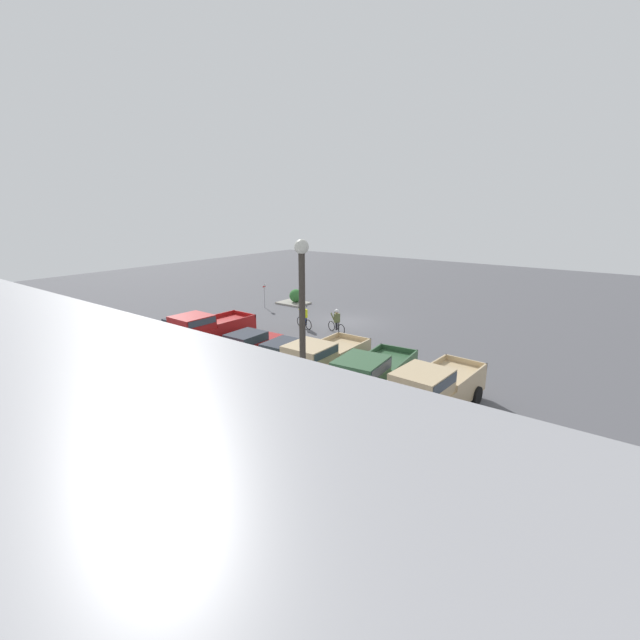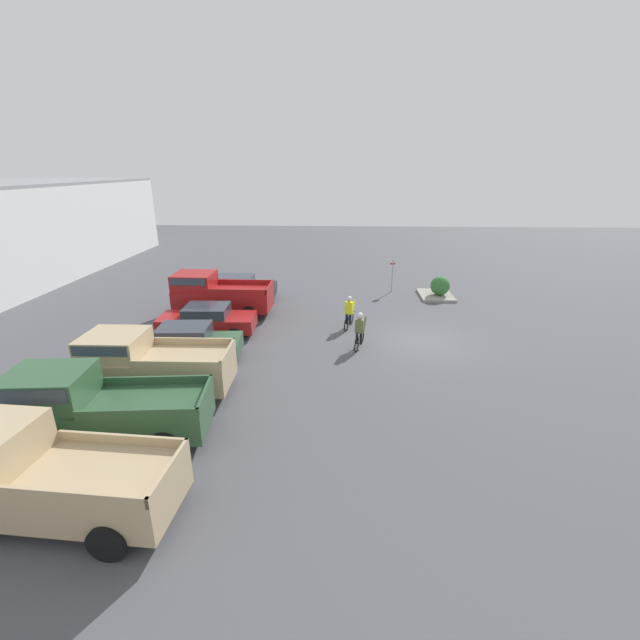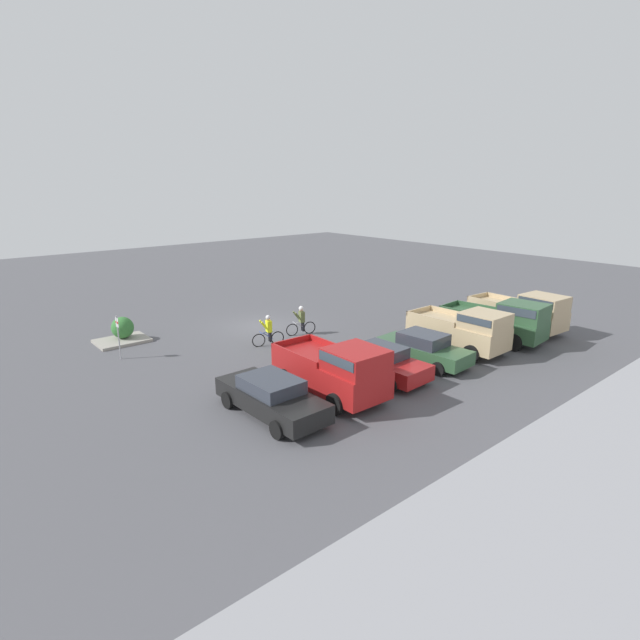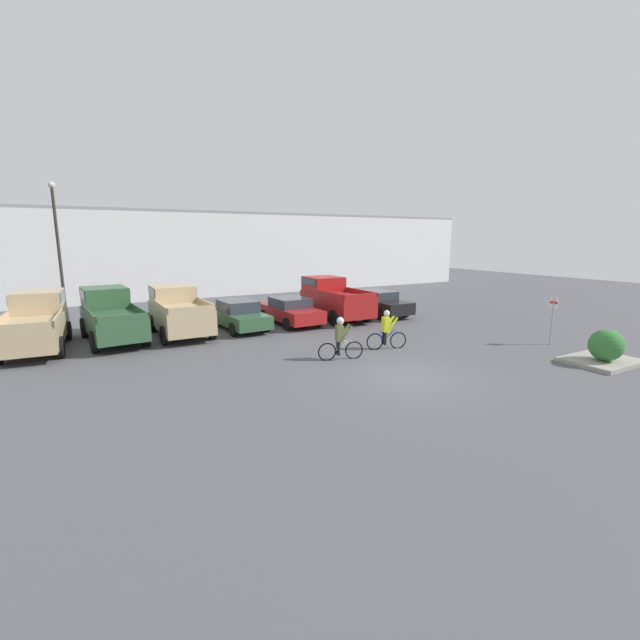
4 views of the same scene
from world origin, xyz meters
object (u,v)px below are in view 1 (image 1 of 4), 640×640
sedan_0 (283,355)px  sedan_2 (185,328)px  shrub (296,296)px  pickup_truck_0 (434,389)px  pickup_truck_3 (209,330)px  pickup_truck_1 (372,375)px  sedan_1 (246,345)px  pickup_truck_2 (323,360)px  cyclist_0 (304,316)px  fire_lane_sign (264,293)px  cyclist_1 (337,320)px  lamppost (303,361)px

sedan_0 → sedan_2: (8.40, -0.08, 0.01)m
sedan_2 → shrub: (0.97, -12.21, -0.00)m
pickup_truck_0 → pickup_truck_3: 13.98m
pickup_truck_1 → sedan_1: pickup_truck_1 is taller
pickup_truck_2 → cyclist_0: bearing=-45.8°
pickup_truck_2 → fire_lane_sign: pickup_truck_2 is taller
pickup_truck_0 → cyclist_0: size_ratio=3.24×
sedan_2 → pickup_truck_2: bearing=178.3°
cyclist_0 → cyclist_1: 2.49m
sedan_1 → sedan_2: (5.60, 0.00, 0.02)m
sedan_1 → pickup_truck_0: bearing=177.6°
pickup_truck_0 → pickup_truck_1: same height
sedan_2 → fire_lane_sign: size_ratio=2.26×
pickup_truck_1 → sedan_1: bearing=-4.7°
sedan_0 → shrub: size_ratio=3.98×
sedan_1 → sedan_2: size_ratio=0.93×
sedan_0 → fire_lane_sign: 14.18m
pickup_truck_0 → sedan_2: bearing=-1.6°
pickup_truck_3 → sedan_2: 2.84m
sedan_1 → cyclist_1: size_ratio=2.65×
pickup_truck_0 → sedan_1: bearing=-2.4°
pickup_truck_3 → cyclist_0: pickup_truck_3 is taller
sedan_1 → pickup_truck_1: bearing=175.3°
pickup_truck_2 → sedan_0: 2.85m
sedan_0 → sedan_1: 2.80m
pickup_truck_1 → sedan_2: size_ratio=1.14×
sedan_0 → cyclist_0: cyclist_0 is taller
pickup_truck_2 → cyclist_1: bearing=-59.7°
pickup_truck_0 → cyclist_1: pickup_truck_0 is taller
cyclist_0 → shrub: 7.76m
pickup_truck_1 → shrub: size_ratio=4.78×
sedan_1 → sedan_2: sedan_2 is taller
pickup_truck_3 → pickup_truck_1: bearing=178.1°
pickup_truck_3 → lamppost: size_ratio=0.68×
sedan_1 → pickup_truck_2: bearing=176.6°
cyclist_1 → fire_lane_sign: fire_lane_sign is taller
pickup_truck_0 → sedan_1: size_ratio=1.21×
pickup_truck_1 → fire_lane_sign: bearing=-32.2°
pickup_truck_0 → pickup_truck_3: bearing=-0.6°
sedan_0 → lamppost: size_ratio=0.61×
lamppost → shrub: lamppost is taller
cyclist_0 → lamppost: (-11.50, 14.33, 3.50)m
pickup_truck_0 → shrub: size_ratio=4.74×
pickup_truck_3 → cyclist_1: 8.44m
sedan_0 → shrub: 15.45m
sedan_1 → pickup_truck_3: pickup_truck_3 is taller
fire_lane_sign → pickup_truck_1: bearing=147.8°
pickup_truck_0 → shrub: 21.80m
pickup_truck_1 → sedan_0: (5.65, -0.61, -0.45)m
sedan_1 → lamppost: (-10.34, 7.70, 3.60)m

